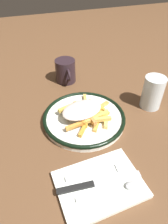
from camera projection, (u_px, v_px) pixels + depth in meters
The scene contains 9 objects.
ground_plane at pixel (84, 121), 0.68m from camera, with size 2.60×2.60×0.00m, color brown.
plate at pixel (84, 118), 0.67m from camera, with size 0.27×0.27×0.02m.
fries_heap at pixel (85, 112), 0.65m from camera, with size 0.19×0.19×0.04m.
napkin at pixel (100, 184), 0.49m from camera, with size 0.15×0.20×0.01m, color white.
fork at pixel (100, 172), 0.51m from camera, with size 0.03×0.18×0.01m.
knife at pixel (92, 184), 0.49m from camera, with size 0.03×0.21×0.01m.
spoon at pixel (119, 189), 0.47m from camera, with size 0.03×0.15×0.01m.
water_glass at pixel (152, 92), 0.70m from camera, with size 0.07×0.07×0.12m, color silver.
coffee_mug at pixel (66, 71), 0.83m from camera, with size 0.11×0.08×0.09m.
Camera 1 is at (0.47, -0.16, 0.46)m, focal length 32.64 mm.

